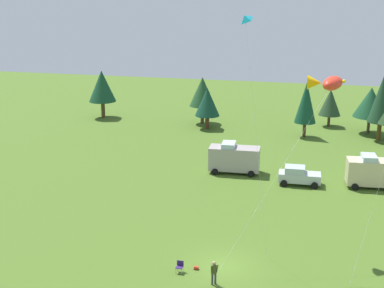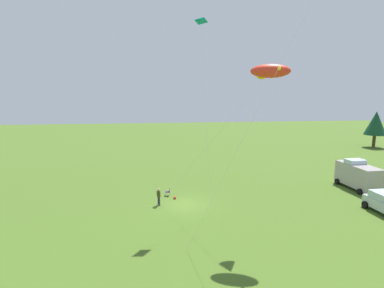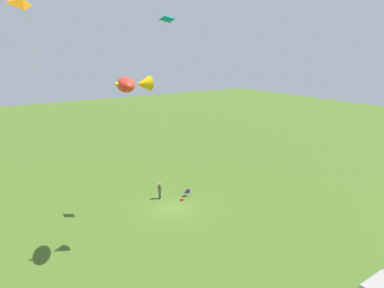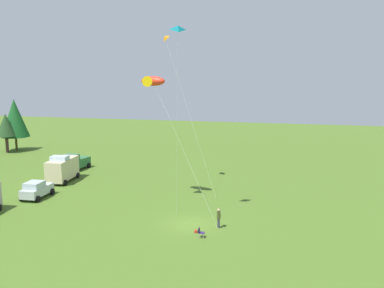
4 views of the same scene
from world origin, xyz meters
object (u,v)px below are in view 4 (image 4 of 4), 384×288
kite_large_fish (152,81)px  kite_delta_orange (164,39)px  folding_chair (200,232)px  backpack_on_grass (196,231)px  truck_green_flatbed (74,162)px  kite_delta_teal (178,29)px  van_camper_beige (62,168)px  car_silver_compact (36,190)px  person_kite_flyer (219,217)px

kite_large_fish → kite_delta_orange: size_ratio=0.74×
kite_large_fish → kite_delta_orange: kite_delta_orange is taller
folding_chair → kite_large_fish: (9.31, 7.17, 12.15)m
backpack_on_grass → truck_green_flatbed: 29.37m
folding_chair → kite_delta_orange: bearing=117.7°
kite_delta_orange → kite_delta_teal: kite_delta_orange is taller
folding_chair → van_camper_beige: 25.45m
car_silver_compact → truck_green_flatbed: size_ratio=0.82×
van_camper_beige → kite_delta_orange: bearing=89.2°
person_kite_flyer → kite_large_fish: (6.65, 8.23, 11.62)m
van_camper_beige → kite_large_fish: 18.31m
car_silver_compact → kite_delta_orange: size_ratio=0.24×
kite_delta_teal → truck_green_flatbed: bearing=49.2°
truck_green_flatbed → kite_delta_teal: 30.58m
truck_green_flatbed → van_camper_beige: bearing=20.9°
car_silver_compact → kite_large_fish: size_ratio=0.32×
kite_delta_orange → person_kite_flyer: bearing=-145.8°
folding_chair → kite_delta_teal: size_ratio=0.05×
backpack_on_grass → van_camper_beige: bearing=56.2°
car_silver_compact → van_camper_beige: 7.47m
person_kite_flyer → kite_delta_teal: 16.75m
van_camper_beige → kite_large_fish: bearing=63.7°
van_camper_beige → truck_green_flatbed: bearing=-170.3°
kite_large_fish → van_camper_beige: bearing=69.0°
van_camper_beige → kite_delta_teal: size_ratio=0.32×
folding_chair → kite_delta_orange: size_ratio=0.05×
folding_chair → kite_large_fish: kite_large_fish is taller
car_silver_compact → folding_chair: bearing=68.0°
kite_large_fish → folding_chair: bearing=-142.4°
backpack_on_grass → truck_green_flatbed: bearing=48.1°
kite_delta_teal → kite_delta_orange: bearing=22.3°
folding_chair → van_camper_beige: size_ratio=0.15×
van_camper_beige → truck_green_flatbed: size_ratio=1.08×
kite_large_fish → kite_delta_teal: (-5.62, -4.33, 4.65)m
backpack_on_grass → person_kite_flyer: bearing=-46.2°
folding_chair → kite_large_fish: 16.90m
backpack_on_grass → kite_delta_orange: size_ratio=0.02×
backpack_on_grass → truck_green_flatbed: (19.60, 21.85, 0.99)m
folding_chair → backpack_on_grass: (1.04, 0.63, -0.38)m
folding_chair → truck_green_flatbed: 30.53m
person_kite_flyer → car_silver_compact: 21.37m
person_kite_flyer → folding_chair: person_kite_flyer is taller
folding_chair → kite_delta_orange: kite_delta_orange is taller
backpack_on_grass → kite_delta_orange: bearing=26.0°
truck_green_flatbed → kite_delta_orange: bearing=77.0°
truck_green_flatbed → kite_delta_orange: size_ratio=0.29×
truck_green_flatbed → car_silver_compact: bearing=17.1°
folding_chair → van_camper_beige: (14.56, 20.84, 1.16)m
person_kite_flyer → kite_large_fish: bearing=109.7°
person_kite_flyer → van_camper_beige: bearing=120.1°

